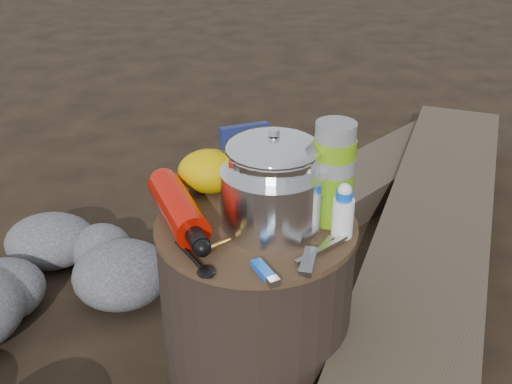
{
  "coord_description": "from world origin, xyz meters",
  "views": [
    {
      "loc": [
        -0.03,
        -1.15,
        1.1
      ],
      "look_at": [
        0.0,
        0.0,
        0.48
      ],
      "focal_mm": 43.52,
      "sensor_mm": 36.0,
      "label": 1
    }
  ],
  "objects_px": {
    "stump": "(256,297)",
    "camping_pot": "(273,178)",
    "travel_mug": "(310,171)",
    "thermos": "(333,174)",
    "log_main": "(434,235)",
    "fuel_bottle": "(178,207)"
  },
  "relations": [
    {
      "from": "stump",
      "to": "thermos",
      "type": "distance_m",
      "value": 0.35
    },
    {
      "from": "stump",
      "to": "travel_mug",
      "type": "relative_size",
      "value": 3.39
    },
    {
      "from": "log_main",
      "to": "travel_mug",
      "type": "bearing_deg",
      "value": -120.62
    },
    {
      "from": "log_main",
      "to": "travel_mug",
      "type": "xyz_separation_m",
      "value": [
        -0.43,
        -0.34,
        0.39
      ]
    },
    {
      "from": "fuel_bottle",
      "to": "travel_mug",
      "type": "distance_m",
      "value": 0.32
    },
    {
      "from": "log_main",
      "to": "camping_pot",
      "type": "height_order",
      "value": "camping_pot"
    },
    {
      "from": "fuel_bottle",
      "to": "camping_pot",
      "type": "bearing_deg",
      "value": -17.95
    },
    {
      "from": "camping_pot",
      "to": "log_main",
      "type": "bearing_deg",
      "value": 39.99
    },
    {
      "from": "travel_mug",
      "to": "fuel_bottle",
      "type": "bearing_deg",
      "value": -158.94
    },
    {
      "from": "stump",
      "to": "log_main",
      "type": "xyz_separation_m",
      "value": [
        0.56,
        0.46,
        -0.12
      ]
    },
    {
      "from": "fuel_bottle",
      "to": "log_main",
      "type": "bearing_deg",
      "value": 10.82
    },
    {
      "from": "camping_pot",
      "to": "thermos",
      "type": "bearing_deg",
      "value": -2.22
    },
    {
      "from": "camping_pot",
      "to": "thermos",
      "type": "relative_size",
      "value": 0.9
    },
    {
      "from": "fuel_bottle",
      "to": "thermos",
      "type": "distance_m",
      "value": 0.34
    },
    {
      "from": "stump",
      "to": "travel_mug",
      "type": "height_order",
      "value": "travel_mug"
    },
    {
      "from": "thermos",
      "to": "camping_pot",
      "type": "bearing_deg",
      "value": 177.78
    },
    {
      "from": "stump",
      "to": "camping_pot",
      "type": "relative_size",
      "value": 2.18
    },
    {
      "from": "travel_mug",
      "to": "stump",
      "type": "bearing_deg",
      "value": -136.5
    },
    {
      "from": "stump",
      "to": "camping_pot",
      "type": "xyz_separation_m",
      "value": [
        0.04,
        0.02,
        0.3
      ]
    },
    {
      "from": "log_main",
      "to": "camping_pot",
      "type": "xyz_separation_m",
      "value": [
        -0.52,
        -0.44,
        0.43
      ]
    },
    {
      "from": "travel_mug",
      "to": "log_main",
      "type": "bearing_deg",
      "value": 37.76
    },
    {
      "from": "stump",
      "to": "log_main",
      "type": "height_order",
      "value": "stump"
    }
  ]
}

